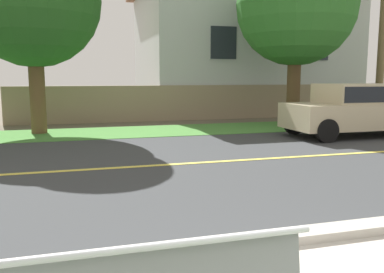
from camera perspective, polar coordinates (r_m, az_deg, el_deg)
name	(u,v)px	position (r m, az deg, el deg)	size (l,w,h in m)	color
ground_plane	(144,153)	(9.69, -6.66, -2.21)	(140.00, 140.00, 0.00)	#665B4C
curb_edge	(237,243)	(4.41, 6.24, -14.41)	(44.00, 0.30, 0.11)	#ADA89E
street_asphalt	(157,166)	(8.24, -4.89, -4.00)	(52.00, 8.00, 0.01)	#383A3D
road_centre_line	(157,165)	(8.24, -4.89, -3.97)	(48.00, 0.14, 0.01)	#E0CC4C
far_verge_grass	(124,132)	(13.29, -9.33, 0.61)	(48.00, 2.80, 0.02)	#478438
car_beige_near	(358,107)	(13.13, 21.88, 3.75)	(4.30, 1.86, 1.54)	#C6B793
garden_wall	(178,103)	(16.72, -1.93, 4.65)	(13.00, 0.36, 1.40)	gray
house_across_street	(242,47)	(21.09, 6.86, 12.05)	(10.43, 6.91, 6.25)	#B7BCC1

